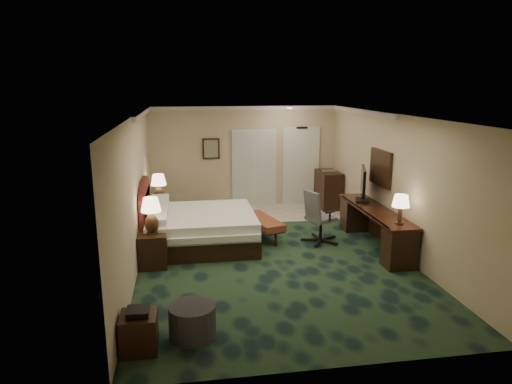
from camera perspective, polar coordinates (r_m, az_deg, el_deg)
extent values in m
cube|color=black|center=(9.05, 1.82, -7.78)|extent=(5.00, 7.50, 0.00)
cube|color=white|center=(8.47, 1.96, 9.54)|extent=(5.00, 7.50, 0.00)
cube|color=beige|center=(12.30, -1.43, 4.39)|extent=(5.00, 0.00, 2.70)
cube|color=beige|center=(5.18, 9.83, -8.48)|extent=(5.00, 0.00, 2.70)
cube|color=beige|center=(8.56, -14.79, -0.01)|extent=(0.00, 7.50, 2.70)
cube|color=beige|center=(9.45, 16.94, 1.09)|extent=(0.00, 7.50, 2.70)
cube|color=#C3B38E|center=(11.92, 3.45, -2.53)|extent=(3.20, 1.70, 0.01)
cube|color=silver|center=(12.62, 5.60, 3.18)|extent=(1.02, 0.06, 2.18)
cube|color=silver|center=(12.35, -0.24, 3.02)|extent=(1.20, 0.06, 2.10)
cube|color=slate|center=(12.14, -5.64, 5.41)|extent=(0.45, 0.06, 0.55)
cube|color=white|center=(9.93, 15.32, 2.94)|extent=(0.05, 0.95, 0.75)
cube|color=white|center=(9.52, -6.82, -4.60)|extent=(2.18, 2.02, 0.69)
cube|color=black|center=(8.60, -12.72, -7.04)|extent=(0.50, 0.57, 0.62)
cube|color=black|center=(10.98, -12.08, -2.70)|extent=(0.46, 0.52, 0.57)
cube|color=brown|center=(9.90, 0.83, -4.52)|extent=(0.81, 1.39, 0.45)
cylinder|color=#302F33|center=(6.29, -7.96, -15.70)|extent=(0.69, 0.69, 0.44)
cube|color=black|center=(6.12, -14.41, -16.65)|extent=(0.45, 0.45, 0.49)
cube|color=black|center=(9.66, 14.57, -4.36)|extent=(0.59, 2.73, 0.79)
cube|color=black|center=(10.04, 13.24, 0.89)|extent=(0.39, 0.92, 0.74)
cube|color=black|center=(12.42, 9.00, 0.30)|extent=(0.52, 0.94, 0.99)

